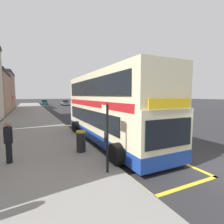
{
  "coord_description": "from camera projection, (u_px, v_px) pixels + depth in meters",
  "views": [
    {
      "loc": [
        -7.14,
        -3.97,
        3.01
      ],
      "look_at": [
        -1.27,
        8.13,
        1.71
      ],
      "focal_mm": 27.49,
      "sensor_mm": 36.0,
      "label": 1
    }
  ],
  "objects": [
    {
      "name": "bus_bay_markings",
      "position": [
        106.0,
        139.0,
        11.76
      ],
      "size": [
        3.04,
        13.66,
        0.01
      ],
      "color": "yellow",
      "rests_on": "ground"
    },
    {
      "name": "parked_car_white_ahead",
      "position": [
        100.0,
        107.0,
        32.55
      ],
      "size": [
        2.09,
        4.2,
        1.62
      ],
      "rotation": [
        0.0,
        0.0,
        0.05
      ],
      "color": "silver",
      "rests_on": "ground"
    },
    {
      "name": "parked_car_grey_kerbside",
      "position": [
        65.0,
        103.0,
        51.3
      ],
      "size": [
        2.09,
        4.2,
        1.62
      ],
      "rotation": [
        0.0,
        0.0,
        3.1
      ],
      "color": "slate",
      "rests_on": "ground"
    },
    {
      "name": "litter_bin",
      "position": [
        81.0,
        141.0,
        8.75
      ],
      "size": [
        0.49,
        0.49,
        1.08
      ],
      "color": "black",
      "rests_on": "pavement_near"
    },
    {
      "name": "parked_car_teal_distant",
      "position": [
        44.0,
        103.0,
        54.1
      ],
      "size": [
        2.09,
        4.2,
        1.62
      ],
      "rotation": [
        0.0,
        0.0,
        -0.02
      ],
      "color": "#196066",
      "rests_on": "ground"
    },
    {
      "name": "pavement_near",
      "position": [
        30.0,
        111.0,
        32.56
      ],
      "size": [
        6.0,
        76.0,
        0.14
      ],
      "primitive_type": "cube",
      "color": "gray",
      "rests_on": "ground"
    },
    {
      "name": "ground_plane",
      "position": [
        68.0,
        110.0,
        35.61
      ],
      "size": [
        260.0,
        260.0,
        0.0
      ],
      "primitive_type": "plane",
      "color": "#28282B"
    },
    {
      "name": "bus_stop_sign",
      "position": [
        106.0,
        131.0,
        6.36
      ],
      "size": [
        0.09,
        0.51,
        2.62
      ],
      "color": "black",
      "rests_on": "pavement_near"
    },
    {
      "name": "double_decker_bus",
      "position": [
        108.0,
        110.0,
        11.27
      ],
      "size": [
        3.28,
        11.0,
        4.4
      ],
      "color": "beige",
      "rests_on": "ground"
    },
    {
      "name": "parked_car_white_behind",
      "position": [
        77.0,
        103.0,
        48.41
      ],
      "size": [
        2.09,
        4.2,
        1.62
      ],
      "rotation": [
        0.0,
        0.0,
        3.18
      ],
      "color": "silver",
      "rests_on": "ground"
    },
    {
      "name": "pedestrian_further_back",
      "position": [
        8.0,
        140.0,
        7.24
      ],
      "size": [
        0.34,
        0.34,
        1.78
      ],
      "color": "black",
      "rests_on": "pavement_near"
    }
  ]
}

